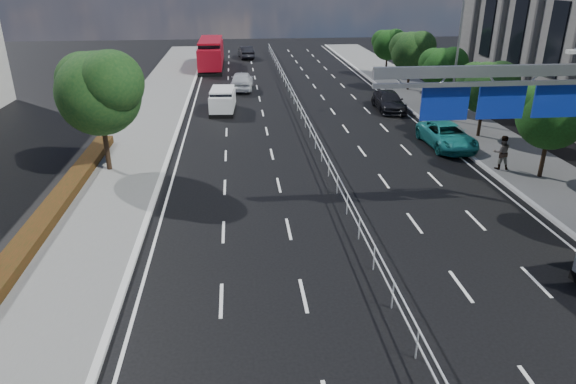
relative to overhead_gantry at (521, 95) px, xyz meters
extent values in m
cube|color=silver|center=(-6.74, 12.45, -4.61)|extent=(0.05, 85.00, 0.05)
cube|color=silver|center=(-6.74, 12.45, -5.06)|extent=(0.05, 85.00, 0.05)
cube|color=gray|center=(-1.14, -0.05, 0.99)|extent=(10.20, 0.25, 0.45)
cube|color=gray|center=(-1.14, -0.05, 0.49)|extent=(10.20, 0.18, 0.18)
cube|color=silver|center=(1.86, -0.05, 1.69)|extent=(0.60, 0.25, 0.15)
cube|color=#0D2797|center=(1.66, 0.13, -0.31)|extent=(2.00, 0.08, 1.40)
cube|color=white|center=(1.66, 0.18, -0.31)|extent=(1.80, 0.02, 1.20)
cube|color=#0D2797|center=(-0.74, 0.13, -0.31)|extent=(2.00, 0.08, 1.40)
cube|color=white|center=(-0.74, 0.18, -0.31)|extent=(1.80, 0.02, 1.20)
cube|color=#0D2797|center=(-3.14, 0.13, -0.31)|extent=(2.00, 0.08, 1.40)
cube|color=white|center=(-3.14, 0.18, -0.31)|extent=(1.80, 0.02, 1.20)
cylinder|color=gray|center=(4.06, 15.95, -1.11)|extent=(0.16, 0.16, 9.00)
cylinder|color=black|center=(-18.74, 7.95, -3.86)|extent=(0.28, 0.28, 3.50)
sphere|color=#103314|center=(-18.74, 7.95, -1.27)|extent=(4.40, 4.40, 4.40)
sphere|color=#103314|center=(-17.86, 7.29, -0.57)|extent=(3.30, 3.30, 3.30)
sphere|color=#103314|center=(-19.51, 8.61, -0.71)|extent=(3.08, 3.08, 3.08)
cylinder|color=black|center=(4.46, 4.45, -4.21)|extent=(0.22, 0.22, 2.80)
sphere|color=black|center=(4.46, 4.45, -2.13)|extent=(3.50, 3.50, 3.50)
sphere|color=black|center=(5.16, 3.92, -1.57)|extent=(2.62, 2.62, 2.62)
sphere|color=black|center=(3.85, 4.97, -1.69)|extent=(2.45, 2.45, 2.45)
cylinder|color=black|center=(4.46, 11.95, -4.26)|extent=(0.22, 0.22, 2.70)
sphere|color=#103314|center=(4.46, 11.95, -2.26)|extent=(3.30, 3.30, 3.30)
sphere|color=#103314|center=(5.12, 11.45, -1.72)|extent=(2.48, 2.48, 2.47)
sphere|color=#103314|center=(3.88, 12.44, -1.83)|extent=(2.31, 2.31, 2.31)
cylinder|color=black|center=(4.46, 19.45, -4.28)|extent=(0.21, 0.21, 2.65)
sphere|color=black|center=(4.46, 19.45, -2.32)|extent=(3.20, 3.20, 3.20)
sphere|color=black|center=(5.10, 18.97, -1.79)|extent=(2.40, 2.40, 2.40)
sphere|color=black|center=(3.90, 19.93, -1.90)|extent=(2.24, 2.24, 2.24)
cylinder|color=black|center=(4.46, 26.95, -4.18)|extent=(0.23, 0.23, 2.85)
sphere|color=#103314|center=(4.46, 26.95, -2.07)|extent=(3.60, 3.60, 3.60)
sphere|color=#103314|center=(5.18, 26.41, -1.50)|extent=(2.70, 2.70, 2.70)
sphere|color=#103314|center=(3.83, 27.49, -1.62)|extent=(2.52, 2.52, 2.52)
cylinder|color=black|center=(4.46, 34.45, -4.31)|extent=(0.21, 0.21, 2.60)
sphere|color=black|center=(4.46, 34.45, -2.38)|extent=(3.10, 3.10, 3.10)
sphere|color=black|center=(5.08, 33.98, -1.86)|extent=(2.32, 2.33, 2.32)
sphere|color=black|center=(3.92, 34.91, -1.97)|extent=(2.17, 2.17, 2.17)
cube|color=black|center=(-12.64, 20.70, -5.45)|extent=(2.11, 4.38, 0.30)
cube|color=white|center=(-12.64, 20.70, -4.72)|extent=(2.07, 4.29, 1.26)
cube|color=black|center=(-12.64, 20.70, -4.08)|extent=(1.85, 3.12, 0.56)
cube|color=white|center=(-12.64, 20.70, -3.81)|extent=(1.94, 3.37, 0.11)
cylinder|color=black|center=(-13.49, 19.37, -5.29)|extent=(0.31, 0.64, 0.63)
cylinder|color=black|center=(-11.97, 19.27, -5.29)|extent=(0.31, 0.64, 0.63)
cylinder|color=black|center=(-13.31, 22.13, -5.29)|extent=(0.31, 0.64, 0.63)
cylinder|color=black|center=(-11.80, 22.03, -5.29)|extent=(0.31, 0.64, 0.63)
cube|color=black|center=(-14.24, 41.30, -5.44)|extent=(2.68, 10.97, 0.33)
cube|color=maroon|center=(-14.24, 41.30, -4.03)|extent=(2.63, 10.76, 2.23)
cube|color=black|center=(-14.24, 41.30, -2.92)|extent=(2.41, 7.75, 0.98)
cube|color=maroon|center=(-14.24, 41.30, -2.43)|extent=(2.51, 8.39, 0.20)
cylinder|color=black|center=(-15.34, 37.76, -5.27)|extent=(0.29, 0.68, 0.68)
cylinder|color=black|center=(-13.19, 37.75, -5.27)|extent=(0.29, 0.68, 0.68)
cylinder|color=black|center=(-15.29, 44.85, -5.27)|extent=(0.29, 0.68, 0.68)
cylinder|color=black|center=(-13.14, 44.83, -5.27)|extent=(0.29, 0.68, 0.68)
imported|color=silver|center=(-10.99, 28.99, -4.75)|extent=(2.39, 5.18, 1.72)
imported|color=black|center=(-10.11, 48.58, -4.84)|extent=(2.13, 4.81, 1.54)
imported|color=#1A7776|center=(1.56, 10.24, -4.87)|extent=(2.55, 5.36, 1.48)
imported|color=black|center=(0.59, 19.95, -4.88)|extent=(2.18, 5.04, 1.44)
imported|color=gray|center=(2.86, 5.79, -4.51)|extent=(1.03, 0.85, 1.91)
camera|label=1|loc=(-11.56, -19.67, 4.57)|focal=32.00mm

